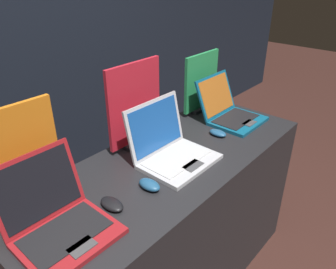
% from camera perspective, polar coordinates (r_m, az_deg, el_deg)
% --- Properties ---
extents(wall_back, '(8.00, 0.05, 2.80)m').
position_cam_1_polar(wall_back, '(2.59, -24.79, 16.17)').
color(wall_back, black).
rests_on(wall_back, ground_plane).
extents(display_counter, '(1.73, 0.66, 0.92)m').
position_cam_1_polar(display_counter, '(1.97, 0.10, -15.85)').
color(display_counter, black).
rests_on(display_counter, ground_plane).
extents(laptop_front, '(0.34, 0.35, 0.28)m').
position_cam_1_polar(laptop_front, '(1.31, -18.88, -13.56)').
color(laptop_front, maroon).
rests_on(laptop_front, display_counter).
extents(mouse_front, '(0.07, 0.12, 0.03)m').
position_cam_1_polar(mouse_front, '(1.40, -9.75, -11.86)').
color(mouse_front, black).
rests_on(mouse_front, display_counter).
extents(promo_stand_front, '(0.34, 0.07, 0.45)m').
position_cam_1_polar(promo_stand_front, '(1.39, -24.57, -4.48)').
color(promo_stand_front, black).
rests_on(promo_stand_front, display_counter).
extents(laptop_middle, '(0.37, 0.34, 0.29)m').
position_cam_1_polar(laptop_middle, '(1.66, 0.39, -2.28)').
color(laptop_middle, '#B7B7BC').
rests_on(laptop_middle, display_counter).
extents(mouse_middle, '(0.07, 0.11, 0.04)m').
position_cam_1_polar(mouse_middle, '(1.48, -3.25, -8.74)').
color(mouse_middle, navy).
rests_on(mouse_middle, display_counter).
extents(promo_stand_middle, '(0.36, 0.07, 0.46)m').
position_cam_1_polar(promo_stand_middle, '(1.74, -5.78, 4.77)').
color(promo_stand_middle, black).
rests_on(promo_stand_middle, display_counter).
extents(laptop_back, '(0.33, 0.36, 0.26)m').
position_cam_1_polar(laptop_back, '(2.12, 10.62, 4.10)').
color(laptop_back, '#0F5170').
rests_on(laptop_back, display_counter).
extents(mouse_back, '(0.06, 0.11, 0.03)m').
position_cam_1_polar(mouse_back, '(1.92, 8.68, 0.26)').
color(mouse_back, navy).
rests_on(mouse_back, display_counter).
extents(promo_stand_back, '(0.33, 0.07, 0.39)m').
position_cam_1_polar(promo_stand_back, '(2.18, 5.79, 8.70)').
color(promo_stand_back, black).
rests_on(promo_stand_back, display_counter).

